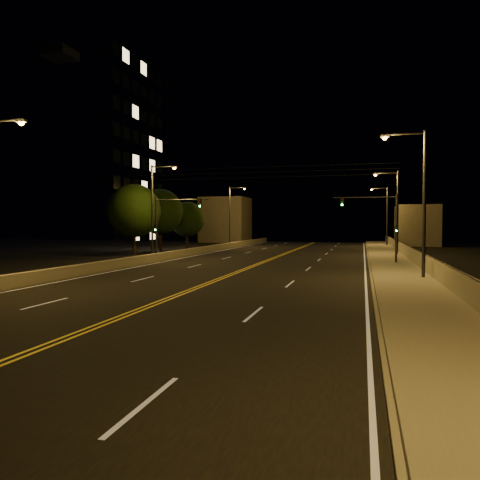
% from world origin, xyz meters
% --- Properties ---
extents(road, '(18.00, 120.00, 0.02)m').
position_xyz_m(road, '(0.00, 20.00, 0.01)').
color(road, black).
rests_on(road, ground).
extents(sidewalk, '(3.60, 120.00, 0.30)m').
position_xyz_m(sidewalk, '(10.80, 20.00, 0.15)').
color(sidewalk, gray).
rests_on(sidewalk, ground).
extents(curb, '(0.14, 120.00, 0.15)m').
position_xyz_m(curb, '(8.93, 20.00, 0.07)').
color(curb, gray).
rests_on(curb, ground).
extents(parapet_wall, '(0.30, 120.00, 1.00)m').
position_xyz_m(parapet_wall, '(12.45, 20.00, 0.80)').
color(parapet_wall, gray).
rests_on(parapet_wall, sidewalk).
extents(jersey_barrier, '(0.45, 120.00, 0.74)m').
position_xyz_m(jersey_barrier, '(-9.34, 20.00, 0.37)').
color(jersey_barrier, gray).
rests_on(jersey_barrier, ground).
extents(distant_building_right, '(6.00, 10.00, 6.23)m').
position_xyz_m(distant_building_right, '(16.50, 71.35, 3.12)').
color(distant_building_right, gray).
rests_on(distant_building_right, ground).
extents(distant_building_left, '(8.00, 8.00, 8.17)m').
position_xyz_m(distant_building_left, '(-16.00, 76.05, 4.08)').
color(distant_building_left, gray).
rests_on(distant_building_left, ground).
extents(parapet_rail, '(0.06, 120.00, 0.06)m').
position_xyz_m(parapet_rail, '(12.45, 20.00, 1.33)').
color(parapet_rail, black).
rests_on(parapet_rail, parapet_wall).
extents(lane_markings, '(17.32, 116.00, 0.00)m').
position_xyz_m(lane_markings, '(0.00, 19.93, 0.02)').
color(lane_markings, silver).
rests_on(lane_markings, road).
extents(streetlight_1, '(2.55, 0.28, 8.69)m').
position_xyz_m(streetlight_1, '(11.51, 22.21, 5.05)').
color(streetlight_1, '#2D2D33').
rests_on(streetlight_1, ground).
extents(streetlight_2, '(2.55, 0.28, 8.69)m').
position_xyz_m(streetlight_2, '(11.51, 43.50, 5.05)').
color(streetlight_2, '#2D2D33').
rests_on(streetlight_2, ground).
extents(streetlight_3, '(2.55, 0.28, 8.69)m').
position_xyz_m(streetlight_3, '(11.51, 64.53, 5.05)').
color(streetlight_3, '#2D2D33').
rests_on(streetlight_3, ground).
extents(streetlight_5, '(2.55, 0.28, 8.69)m').
position_xyz_m(streetlight_5, '(-9.91, 32.84, 5.05)').
color(streetlight_5, '#2D2D33').
rests_on(streetlight_5, ground).
extents(streetlight_6, '(2.55, 0.28, 8.69)m').
position_xyz_m(streetlight_6, '(-9.91, 58.46, 5.05)').
color(streetlight_6, '#2D2D33').
rests_on(streetlight_6, ground).
extents(traffic_signal_right, '(5.11, 0.31, 5.73)m').
position_xyz_m(traffic_signal_right, '(9.96, 32.84, 3.66)').
color(traffic_signal_right, '#2D2D33').
rests_on(traffic_signal_right, ground).
extents(traffic_signal_left, '(5.11, 0.31, 5.73)m').
position_xyz_m(traffic_signal_left, '(-8.76, 32.84, 3.66)').
color(traffic_signal_left, '#2D2D33').
rests_on(traffic_signal_left, ground).
extents(overhead_wires, '(22.00, 0.03, 0.83)m').
position_xyz_m(overhead_wires, '(0.00, 29.50, 7.40)').
color(overhead_wires, black).
extents(building_tower, '(24.00, 15.00, 27.05)m').
position_xyz_m(building_tower, '(-31.76, 49.49, 12.95)').
color(building_tower, gray).
rests_on(building_tower, ground).
extents(tree_0, '(5.51, 5.51, 7.47)m').
position_xyz_m(tree_0, '(-14.45, 37.55, 4.71)').
color(tree_0, black).
rests_on(tree_0, ground).
extents(tree_1, '(5.68, 5.68, 7.69)m').
position_xyz_m(tree_1, '(-16.04, 47.49, 4.85)').
color(tree_1, black).
rests_on(tree_1, ground).
extents(tree_2, '(4.67, 4.67, 6.33)m').
position_xyz_m(tree_2, '(-14.31, 52.16, 3.99)').
color(tree_2, black).
rests_on(tree_2, ground).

